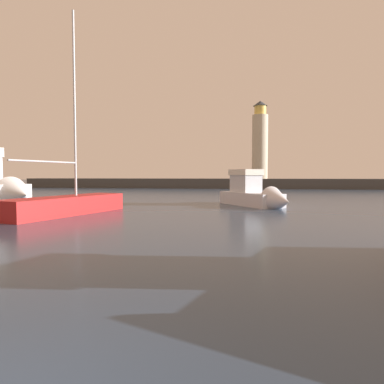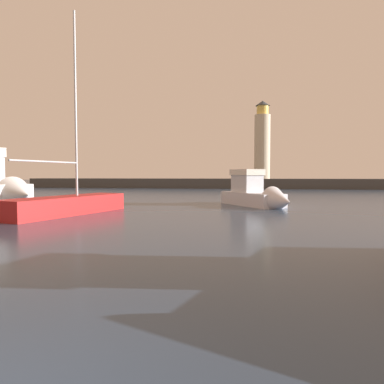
# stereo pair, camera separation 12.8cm
# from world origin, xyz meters

# --- Properties ---
(ground_plane) EXTENTS (220.00, 220.00, 0.00)m
(ground_plane) POSITION_xyz_m (0.00, 26.14, 0.00)
(ground_plane) COLOR #2D3D51
(breakwater) EXTENTS (64.11, 4.38, 1.49)m
(breakwater) POSITION_xyz_m (0.00, 52.27, 0.74)
(breakwater) COLOR #423F3D
(breakwater) RESTS_ON ground_plane
(lighthouse) EXTENTS (2.37, 2.37, 11.77)m
(lighthouse) POSITION_xyz_m (5.13, 52.27, 7.06)
(lighthouse) COLOR beige
(lighthouse) RESTS_ON breakwater
(motorboat_1) EXTENTS (5.08, 6.32, 2.87)m
(motorboat_1) POSITION_xyz_m (3.46, 21.72, 0.77)
(motorboat_1) COLOR silver
(motorboat_1) RESTS_ON ground_plane
(sailboat_moored) EXTENTS (3.86, 7.70, 10.86)m
(sailboat_moored) POSITION_xyz_m (-6.72, 15.41, 0.54)
(sailboat_moored) COLOR #B21E1E
(sailboat_moored) RESTS_ON ground_plane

